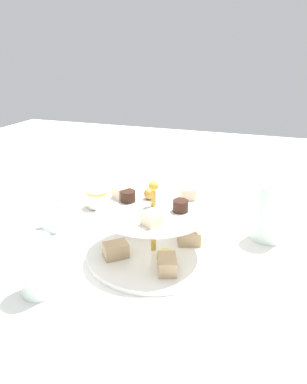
{
  "coord_description": "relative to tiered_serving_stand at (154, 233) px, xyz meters",
  "views": [
    {
      "loc": [
        0.2,
        -0.59,
        0.4
      ],
      "look_at": [
        0.0,
        0.0,
        0.14
      ],
      "focal_mm": 32.65,
      "sensor_mm": 36.0,
      "label": 1
    }
  ],
  "objects": [
    {
      "name": "ground_plane",
      "position": [
        -0.0,
        0.0,
        -0.05
      ],
      "size": [
        2.4,
        2.4,
        0.0
      ],
      "primitive_type": "plane",
      "color": "white"
    },
    {
      "name": "tiered_serving_stand",
      "position": [
        0.0,
        0.0,
        0.0
      ],
      "size": [
        0.28,
        0.28,
        0.16
      ],
      "color": "white",
      "rests_on": "ground_plane"
    },
    {
      "name": "water_glass_tall_right",
      "position": [
        0.22,
        0.14,
        0.02
      ],
      "size": [
        0.07,
        0.07,
        0.13
      ],
      "primitive_type": "cylinder",
      "color": "silver",
      "rests_on": "ground_plane"
    },
    {
      "name": "water_glass_short_left",
      "position": [
        -0.26,
        0.03,
        -0.01
      ],
      "size": [
        0.06,
        0.06,
        0.07
      ],
      "primitive_type": "cylinder",
      "color": "silver",
      "rests_on": "ground_plane"
    },
    {
      "name": "teacup_with_saucer",
      "position": [
        -0.22,
        0.17,
        -0.02
      ],
      "size": [
        0.09,
        0.09,
        0.05
      ],
      "color": "white",
      "rests_on": "ground_plane"
    },
    {
      "name": "butter_knife_left",
      "position": [
        0.21,
        -0.23,
        -0.05
      ],
      "size": [
        0.12,
        0.14,
        0.0
      ],
      "primitive_type": "cube",
      "rotation": [
        0.0,
        0.0,
        0.91
      ],
      "color": "silver",
      "rests_on": "ground_plane"
    },
    {
      "name": "butter_knife_right",
      "position": [
        -0.03,
        0.31,
        -0.05
      ],
      "size": [
        0.17,
        0.06,
        0.0
      ],
      "primitive_type": "cube",
      "rotation": [
        0.0,
        0.0,
        3.44
      ],
      "color": "silver",
      "rests_on": "ground_plane"
    },
    {
      "name": "water_glass_mid_back",
      "position": [
        -0.15,
        -0.18,
        0.0
      ],
      "size": [
        0.06,
        0.06,
        0.11
      ],
      "primitive_type": "cylinder",
      "color": "silver",
      "rests_on": "ground_plane"
    }
  ]
}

